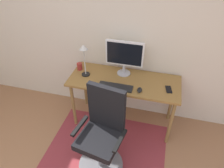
# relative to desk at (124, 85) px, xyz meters

# --- Properties ---
(wall_back) EXTENTS (6.00, 0.10, 2.60)m
(wall_back) POSITION_rel_desk_xyz_m (-0.42, 0.36, 0.62)
(wall_back) COLOR beige
(wall_back) RESTS_ON ground
(area_rug) EXTENTS (1.52, 1.49, 0.01)m
(area_rug) POSITION_rel_desk_xyz_m (-0.09, -0.71, -0.68)
(area_rug) COLOR maroon
(area_rug) RESTS_ON ground
(desk) EXTENTS (1.45, 0.58, 0.77)m
(desk) POSITION_rel_desk_xyz_m (0.00, 0.00, 0.00)
(desk) COLOR olive
(desk) RESTS_ON ground
(monitor) EXTENTS (0.49, 0.18, 0.48)m
(monitor) POSITION_rel_desk_xyz_m (-0.04, 0.15, 0.37)
(monitor) COLOR #B2B2B7
(monitor) RESTS_ON desk
(keyboard) EXTENTS (0.43, 0.13, 0.02)m
(keyboard) POSITION_rel_desk_xyz_m (-0.08, -0.18, 0.09)
(keyboard) COLOR black
(keyboard) RESTS_ON desk
(computer_mouse) EXTENTS (0.06, 0.10, 0.03)m
(computer_mouse) POSITION_rel_desk_xyz_m (0.23, -0.18, 0.10)
(computer_mouse) COLOR black
(computer_mouse) RESTS_ON desk
(coffee_cup) EXTENTS (0.07, 0.07, 0.10)m
(coffee_cup) POSITION_rel_desk_xyz_m (-0.65, 0.09, 0.14)
(coffee_cup) COLOR maroon
(coffee_cup) RESTS_ON desk
(cell_phone) EXTENTS (0.09, 0.15, 0.01)m
(cell_phone) POSITION_rel_desk_xyz_m (0.57, -0.06, 0.09)
(cell_phone) COLOR black
(cell_phone) RESTS_ON desk
(desk_lamp) EXTENTS (0.11, 0.11, 0.45)m
(desk_lamp) POSITION_rel_desk_xyz_m (-0.53, -0.01, 0.41)
(desk_lamp) COLOR black
(desk_lamp) RESTS_ON desk
(office_chair) EXTENTS (0.57, 0.54, 1.11)m
(office_chair) POSITION_rel_desk_xyz_m (-0.09, -0.75, -0.23)
(office_chair) COLOR slate
(office_chair) RESTS_ON ground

